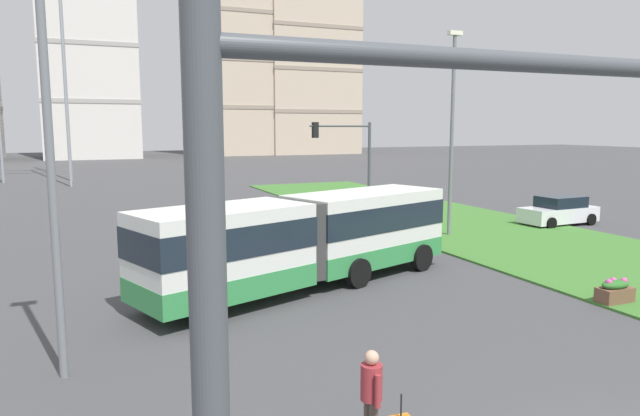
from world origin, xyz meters
The scene contains 12 objects.
grass_median centered at (11.18, 10.00, 0.04)m, with size 10.00×70.00×0.08m, color #3D752D.
articulated_bus centered at (-1.13, 12.16, 1.65)m, with size 11.91×6.32×3.00m.
car_white_van centered at (16.22, 18.33, 0.75)m, with size 4.49×2.21×1.58m.
pedestrian_crossing centered at (-3.75, 2.55, 1.00)m, with size 0.36×0.58×1.74m.
flower_planter_2 centered at (6.78, 6.74, 0.43)m, with size 1.10×0.56×0.74m.
traffic_light_near_left centered at (-6.12, -3.00, 4.05)m, with size 4.16×0.28×5.85m.
traffic_light_far_right centered at (5.22, 22.00, 3.85)m, with size 3.51×0.28×5.58m.
streetlight_left centered at (-8.50, 7.63, 5.17)m, with size 0.70×0.28×9.45m.
streetlight_median centered at (8.68, 17.89, 5.35)m, with size 0.70×0.28×9.81m.
apartment_tower_westcentre centered at (-5.53, 104.84, 22.99)m, with size 15.51×17.96×45.94m.
apartment_tower_centre centered at (20.48, 106.62, 25.94)m, with size 14.48×15.93×51.83m.
apartment_tower_eastcentre centered at (35.59, 105.74, 20.10)m, with size 18.43×15.25×40.14m.
Camera 1 is at (-7.96, -5.30, 5.33)m, focal length 32.20 mm.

